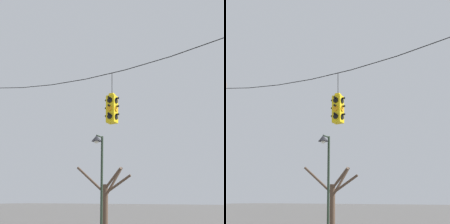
{
  "view_description": "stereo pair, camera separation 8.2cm",
  "coord_description": "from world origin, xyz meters",
  "views": [
    {
      "loc": [
        5.08,
        -8.64,
        1.79
      ],
      "look_at": [
        0.33,
        0.15,
        4.91
      ],
      "focal_mm": 45.0,
      "sensor_mm": 36.0,
      "label": 1
    },
    {
      "loc": [
        5.16,
        -8.6,
        1.79
      ],
      "look_at": [
        0.33,
        0.15,
        4.91
      ],
      "focal_mm": 45.0,
      "sensor_mm": 36.0,
      "label": 2
    }
  ],
  "objects": [
    {
      "name": "street_lamp",
      "position": [
        -2.15,
        3.36,
        3.72
      ],
      "size": [
        0.5,
        0.87,
        4.92
      ],
      "color": "#233323",
      "rests_on": "ground_plane"
    },
    {
      "name": "bare_tree",
      "position": [
        -4.09,
        7.64,
        2.07
      ],
      "size": [
        3.86,
        3.22,
        3.93
      ],
      "color": "brown",
      "rests_on": "ground_plane"
    },
    {
      "name": "span_wire",
      "position": [
        0.0,
        0.15,
        6.72
      ],
      "size": [
        12.57,
        0.03,
        0.68
      ],
      "color": "black"
    },
    {
      "name": "traffic_light_near_left_pole",
      "position": [
        0.33,
        0.15,
        5.03
      ],
      "size": [
        0.58,
        0.58,
        2.01
      ],
      "color": "yellow"
    }
  ]
}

